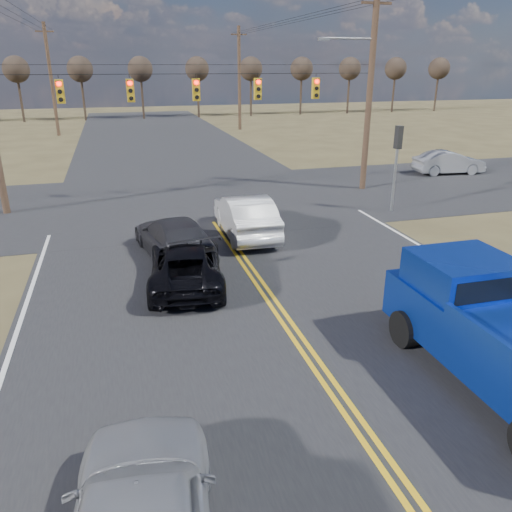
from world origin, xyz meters
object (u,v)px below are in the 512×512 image
object	(u,v)px
pickup_truck	(502,335)
black_suv	(186,264)
cross_car_east_near	(449,162)
white_car_queue	(246,215)
dgrey_car_queue	(174,237)

from	to	relation	value
pickup_truck	black_suv	world-z (taller)	pickup_truck
black_suv	cross_car_east_near	size ratio (longest dim) A/B	1.09
white_car_queue	black_suv	bearing A→B (deg)	55.96
black_suv	dgrey_car_queue	distance (m)	2.49
white_car_queue	cross_car_east_near	distance (m)	17.29
black_suv	cross_car_east_near	world-z (taller)	cross_car_east_near
cross_car_east_near	pickup_truck	bearing A→B (deg)	152.67
black_suv	cross_car_east_near	distance (m)	21.99
white_car_queue	cross_car_east_near	world-z (taller)	white_car_queue
dgrey_car_queue	cross_car_east_near	size ratio (longest dim) A/B	1.15
pickup_truck	white_car_queue	bearing A→B (deg)	103.70
dgrey_car_queue	cross_car_east_near	world-z (taller)	dgrey_car_queue
black_suv	white_car_queue	bearing A→B (deg)	-118.21
black_suv	dgrey_car_queue	world-z (taller)	dgrey_car_queue
dgrey_car_queue	pickup_truck	bearing A→B (deg)	111.73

